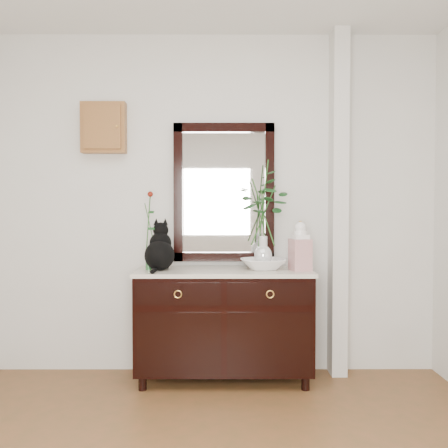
{
  "coord_description": "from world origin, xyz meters",
  "views": [
    {
      "loc": [
        0.09,
        -2.02,
        1.33
      ],
      "look_at": [
        0.1,
        1.63,
        1.2
      ],
      "focal_mm": 40.0,
      "sensor_mm": 36.0,
      "label": 1
    }
  ],
  "objects_px": {
    "sideboard": "(224,319)",
    "ginger_jar": "(300,245)",
    "cat": "(160,246)",
    "lotus_bowl": "(263,264)"
  },
  "relations": [
    {
      "from": "sideboard",
      "to": "ginger_jar",
      "type": "bearing_deg",
      "value": -3.86
    },
    {
      "from": "sideboard",
      "to": "cat",
      "type": "distance_m",
      "value": 0.74
    },
    {
      "from": "ginger_jar",
      "to": "cat",
      "type": "bearing_deg",
      "value": 178.0
    },
    {
      "from": "cat",
      "to": "lotus_bowl",
      "type": "distance_m",
      "value": 0.8
    },
    {
      "from": "cat",
      "to": "ginger_jar",
      "type": "relative_size",
      "value": 0.98
    },
    {
      "from": "lotus_bowl",
      "to": "ginger_jar",
      "type": "height_order",
      "value": "ginger_jar"
    },
    {
      "from": "sideboard",
      "to": "cat",
      "type": "xyz_separation_m",
      "value": [
        -0.49,
        -0.0,
        0.56
      ]
    },
    {
      "from": "ginger_jar",
      "to": "lotus_bowl",
      "type": "bearing_deg",
      "value": 167.57
    },
    {
      "from": "cat",
      "to": "lotus_bowl",
      "type": "xyz_separation_m",
      "value": [
        0.78,
        0.02,
        -0.14
      ]
    },
    {
      "from": "sideboard",
      "to": "cat",
      "type": "relative_size",
      "value": 3.62
    }
  ]
}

